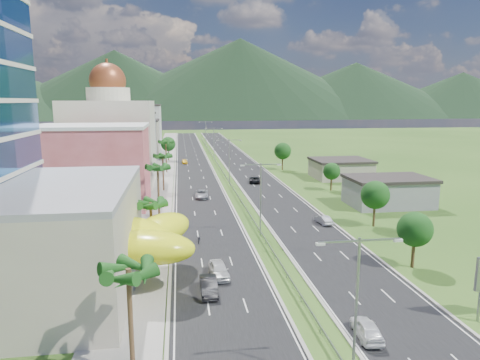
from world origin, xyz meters
name	(u,v)px	position (x,y,z in m)	size (l,w,h in m)	color
ground	(275,259)	(0.00, 0.00, 0.00)	(500.00, 500.00, 0.00)	#2D5119
road_left	(193,162)	(-7.50, 90.00, 0.02)	(11.00, 260.00, 0.04)	black
road_right	(238,161)	(7.50, 90.00, 0.02)	(11.00, 260.00, 0.04)	black
sidewalk_left	(164,163)	(-17.00, 90.00, 0.06)	(7.00, 260.00, 0.12)	gray
median_guardrail	(221,168)	(0.00, 71.99, 0.62)	(0.10, 216.06, 0.76)	gray
streetlight_median_a	(357,297)	(0.00, -25.00, 6.75)	(6.04, 0.25, 11.00)	gray
streetlight_median_b	(261,192)	(0.00, 10.00, 6.75)	(6.04, 0.25, 11.00)	gray
streetlight_median_c	(229,157)	(0.00, 50.00, 6.75)	(6.04, 0.25, 11.00)	gray
streetlight_median_d	(214,140)	(0.00, 95.00, 6.75)	(6.04, 0.25, 11.00)	gray
streetlight_median_e	(206,131)	(0.00, 140.00, 6.75)	(6.04, 0.25, 11.00)	gray
lime_canopy	(106,239)	(-20.00, -4.00, 4.99)	(18.00, 15.00, 7.40)	yellow
pink_shophouse	(93,168)	(-28.00, 32.00, 7.50)	(20.00, 15.00, 15.00)	#BB4D4F
domed_building	(111,137)	(-28.00, 55.00, 11.35)	(20.00, 20.00, 28.70)	beige
midrise_grey	(128,142)	(-27.00, 80.00, 8.00)	(16.00, 15.00, 16.00)	gray
midrise_beige	(135,140)	(-27.00, 102.00, 6.50)	(16.00, 15.00, 13.00)	#A29686
midrise_white	(141,129)	(-27.00, 125.00, 9.00)	(16.00, 15.00, 18.00)	silver
shed_near	(388,193)	(28.00, 25.00, 2.50)	(15.00, 10.00, 5.00)	gray
shed_far	(341,170)	(30.00, 55.00, 2.20)	(14.00, 12.00, 4.40)	#A29686
palm_tree_a	(128,275)	(-15.50, -22.00, 8.02)	(3.60, 3.60, 9.10)	#47301C
palm_tree_b	(151,206)	(-15.50, 2.00, 7.06)	(3.60, 3.60, 8.10)	#47301C
palm_tree_c	(158,169)	(-15.50, 22.00, 8.50)	(3.60, 3.60, 9.60)	#47301C
palm_tree_d	(163,158)	(-15.50, 45.00, 7.54)	(3.60, 3.60, 8.60)	#47301C
palm_tree_e	(166,143)	(-15.50, 70.00, 8.31)	(3.60, 3.60, 9.40)	#47301C
leafy_tree_lfar	(168,144)	(-15.50, 95.00, 5.58)	(4.90, 4.90, 8.05)	#47301C
leafy_tree_ra	(415,230)	(16.00, -5.00, 4.78)	(4.20, 4.20, 6.90)	#47301C
leafy_tree_rb	(375,195)	(19.00, 12.00, 5.18)	(4.55, 4.55, 7.47)	#47301C
leafy_tree_rc	(332,171)	(22.00, 40.00, 4.37)	(3.85, 3.85, 6.33)	#47301C
leafy_tree_rd	(283,151)	(18.00, 70.00, 5.58)	(4.90, 4.90, 8.05)	#47301C
mountain_ridge	(240,118)	(60.00, 450.00, 0.00)	(860.00, 140.00, 90.00)	black
car_white_near_left	(219,270)	(-7.63, -4.63, 0.88)	(1.99, 4.96, 1.69)	silver
car_dark_left	(209,286)	(-9.07, -8.76, 0.86)	(1.73, 4.95, 1.63)	black
car_silver_mid_left	(202,194)	(-7.42, 36.46, 0.83)	(2.62, 5.69, 1.58)	#93949A
car_yellow_far_left	(185,162)	(-10.18, 86.86, 0.65)	(1.71, 4.20, 1.22)	yellow
car_white_near_right	(367,329)	(3.70, -19.14, 0.82)	(1.84, 4.57, 1.56)	white
car_silver_right	(323,220)	(11.39, 14.48, 0.74)	(1.48, 4.23, 1.39)	#A0A2A8
car_dark_far_right	(255,180)	(6.44, 51.45, 0.80)	(2.53, 5.49, 1.53)	black
motorcycle	(199,238)	(-9.33, 7.79, 0.69)	(0.62, 2.04, 1.30)	black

